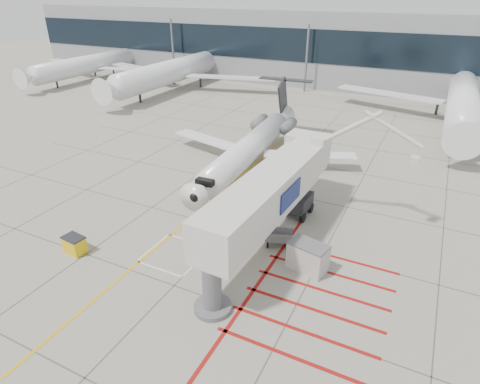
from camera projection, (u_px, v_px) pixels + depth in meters
The scene contains 14 objects.
ground_plane at pixel (205, 254), 30.18m from camera, with size 260.00×260.00×0.00m, color gray.
regional_jet at pixel (242, 141), 41.13m from camera, with size 22.92×28.90×7.57m, color white, non-canonical shape.
jet_bridge at pixel (264, 204), 28.61m from camera, with size 9.72×20.51×8.21m, color silver, non-canonical shape.
pushback_tug at pixel (224, 246), 29.96m from camera, with size 2.22×1.39×1.30m, color #9A110E, non-canonical shape.
spill_bin at pixel (75, 244), 30.09m from camera, with size 1.59×1.06×1.37m, color yellow, non-canonical shape.
baggage_cart at pixel (279, 238), 30.97m from camera, with size 2.07×1.31×1.31m, color slate, non-canonical shape.
ground_power_unit at pixel (308, 257), 28.11m from camera, with size 2.67×1.56×2.11m, color #BCB8B3, non-canonical shape.
cone_nose at pixel (190, 224), 33.50m from camera, with size 0.39×0.39×0.55m, color #FF630D.
cone_side at pixel (265, 224), 33.41m from camera, with size 0.41×0.41×0.57m, color orange.
terminal_building at pixel (430, 49), 78.80m from camera, with size 180.00×28.00×14.00m, color gray.
terminal_glass_band at pixel (426, 53), 67.14m from camera, with size 180.00×0.10×6.00m, color black.
bg_aircraft_a at pixel (95, 51), 85.92m from camera, with size 33.60×37.34×11.20m, color silver, non-canonical shape.
bg_aircraft_b at pixel (179, 54), 76.93m from camera, with size 38.13×42.37×12.71m, color silver, non-canonical shape.
bg_aircraft_c at pixel (468, 78), 57.36m from camera, with size 37.62×41.80×12.54m, color silver, non-canonical shape.
Camera 1 is at (13.37, -20.94, 17.95)m, focal length 30.00 mm.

